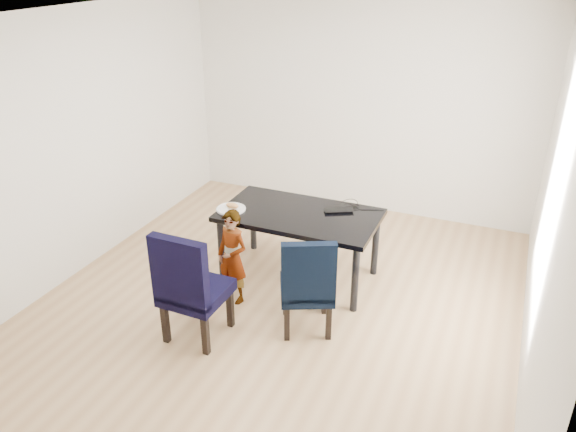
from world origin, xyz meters
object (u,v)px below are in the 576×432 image
at_px(chair_right, 307,281).
at_px(plate, 231,209).
at_px(chair_left, 196,283).
at_px(laptop, 338,209).
at_px(dining_table, 299,245).
at_px(child, 232,257).

xyz_separation_m(chair_right, plate, (-1.07, 0.58, 0.27)).
bearing_deg(chair_left, chair_right, 30.53).
bearing_deg(chair_right, laptop, 67.93).
distance_m(dining_table, plate, 0.81).
xyz_separation_m(chair_left, plate, (-0.21, 1.06, 0.22)).
distance_m(chair_right, plate, 1.24).
bearing_deg(laptop, plate, -5.46).
xyz_separation_m(dining_table, chair_left, (-0.47, -1.27, 0.17)).
relative_size(chair_left, chair_right, 1.11).
relative_size(child, plate, 3.18).
xyz_separation_m(chair_right, laptop, (-0.05, 1.00, 0.27)).
height_order(chair_right, child, chair_right).
relative_size(chair_right, laptop, 3.29).
bearing_deg(child, chair_left, -76.96).
distance_m(chair_right, child, 0.83).
bearing_deg(plate, chair_left, -78.70).
xyz_separation_m(chair_left, chair_right, (0.85, 0.49, -0.05)).
relative_size(chair_left, child, 1.12).
relative_size(dining_table, chair_right, 1.63).
bearing_deg(dining_table, plate, -163.51).
relative_size(plate, laptop, 1.02).
distance_m(child, plate, 0.58).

